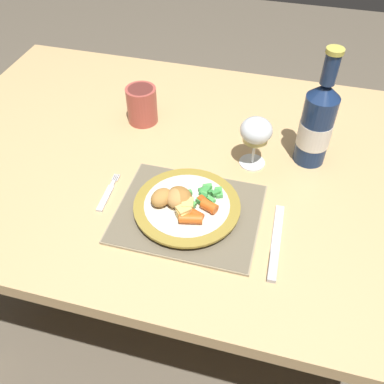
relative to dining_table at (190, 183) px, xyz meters
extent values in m
plane|color=brown|center=(0.00, 0.00, -0.65)|extent=(6.00, 6.00, 0.00)
cube|color=tan|center=(0.00, 0.00, 0.07)|extent=(1.37, 0.90, 0.04)
cube|color=tan|center=(-0.63, 0.39, -0.30)|extent=(0.06, 0.06, 0.70)
cube|color=gray|center=(0.04, -0.18, 0.09)|extent=(0.31, 0.25, 0.01)
cube|color=#6B604A|center=(0.04, -0.18, 0.09)|extent=(0.30, 0.25, 0.00)
cylinder|color=silver|center=(0.04, -0.18, 0.10)|extent=(0.19, 0.19, 0.01)
cylinder|color=olive|center=(0.04, -0.18, 0.11)|extent=(0.23, 0.23, 0.01)
cylinder|color=silver|center=(0.04, -0.18, 0.11)|extent=(0.19, 0.19, 0.00)
ellipsoid|color=#A87033|center=(0.03, -0.18, 0.13)|extent=(0.08, 0.08, 0.04)
ellipsoid|color=#B77F3D|center=(-0.01, -0.19, 0.13)|extent=(0.06, 0.06, 0.03)
ellipsoid|color=tan|center=(0.02, -0.18, 0.13)|extent=(0.05, 0.06, 0.04)
cube|color=#338438|center=(0.07, -0.13, 0.12)|extent=(0.03, 0.02, 0.01)
cube|color=green|center=(0.07, -0.14, 0.12)|extent=(0.02, 0.03, 0.01)
cube|color=green|center=(0.09, -0.14, 0.13)|extent=(0.02, 0.02, 0.01)
cube|color=#4CA84C|center=(0.04, -0.16, 0.12)|extent=(0.02, 0.02, 0.01)
cube|color=#338438|center=(0.08, -0.13, 0.12)|extent=(0.02, 0.01, 0.01)
cube|color=green|center=(0.09, -0.18, 0.12)|extent=(0.03, 0.02, 0.01)
cube|color=#338438|center=(0.07, -0.16, 0.12)|extent=(0.02, 0.03, 0.01)
cube|color=#4CA84C|center=(0.05, -0.19, 0.13)|extent=(0.03, 0.02, 0.01)
cube|color=#4CA84C|center=(0.07, -0.12, 0.12)|extent=(0.02, 0.02, 0.01)
cube|color=#338438|center=(0.07, -0.16, 0.12)|extent=(0.02, 0.02, 0.01)
cube|color=#4CA84C|center=(0.10, -0.13, 0.12)|extent=(0.02, 0.03, 0.01)
cube|color=#4CA84C|center=(0.07, -0.15, 0.12)|extent=(0.02, 0.02, 0.01)
cube|color=#4CA84C|center=(0.09, -0.16, 0.12)|extent=(0.02, 0.02, 0.01)
cylinder|color=#CC5119|center=(0.07, -0.21, 0.12)|extent=(0.04, 0.03, 0.02)
cylinder|color=#CC5119|center=(0.08, -0.18, 0.12)|extent=(0.05, 0.04, 0.02)
cylinder|color=orange|center=(0.09, -0.18, 0.12)|extent=(0.04, 0.03, 0.02)
cylinder|color=orange|center=(0.06, -0.23, 0.12)|extent=(0.05, 0.03, 0.02)
cube|color=silver|center=(-0.15, -0.19, 0.09)|extent=(0.02, 0.08, 0.01)
cube|color=silver|center=(-0.15, -0.14, 0.09)|extent=(0.01, 0.02, 0.01)
cube|color=silver|center=(-0.15, -0.12, 0.09)|extent=(0.00, 0.02, 0.00)
cube|color=silver|center=(-0.15, -0.12, 0.09)|extent=(0.00, 0.02, 0.00)
cube|color=silver|center=(-0.15, -0.12, 0.09)|extent=(0.00, 0.02, 0.00)
cube|color=silver|center=(-0.16, -0.12, 0.09)|extent=(0.00, 0.02, 0.00)
cube|color=silver|center=(0.24, -0.18, 0.09)|extent=(0.02, 0.13, 0.00)
cube|color=#B2B2B7|center=(0.24, -0.28, 0.09)|extent=(0.02, 0.07, 0.01)
cylinder|color=silver|center=(0.15, 0.02, 0.09)|extent=(0.06, 0.06, 0.00)
cylinder|color=silver|center=(0.15, 0.02, 0.12)|extent=(0.01, 0.01, 0.07)
ellipsoid|color=silver|center=(0.15, 0.02, 0.19)|extent=(0.08, 0.08, 0.06)
cylinder|color=#E0D684|center=(0.15, 0.02, 0.17)|extent=(0.06, 0.06, 0.03)
cylinder|color=navy|center=(0.28, 0.07, 0.18)|extent=(0.08, 0.08, 0.18)
cone|color=navy|center=(0.28, 0.07, 0.28)|extent=(0.08, 0.08, 0.03)
cylinder|color=navy|center=(0.28, 0.07, 0.33)|extent=(0.03, 0.03, 0.07)
cylinder|color=#BFB74C|center=(0.28, 0.07, 0.37)|extent=(0.04, 0.04, 0.01)
cylinder|color=white|center=(0.28, 0.07, 0.17)|extent=(0.08, 0.08, 0.06)
cube|color=gold|center=(0.04, -0.22, 0.12)|extent=(0.03, 0.03, 0.02)
cube|color=#E5BC66|center=(0.04, -0.21, 0.13)|extent=(0.04, 0.04, 0.03)
cube|color=#E5BC66|center=(0.05, -0.20, 0.13)|extent=(0.03, 0.03, 0.03)
cube|color=#E5BC66|center=(0.05, -0.21, 0.12)|extent=(0.03, 0.03, 0.02)
cube|color=#E5BC66|center=(0.04, -0.22, 0.12)|extent=(0.03, 0.03, 0.02)
cylinder|color=#B24C42|center=(-0.17, 0.12, 0.14)|extent=(0.08, 0.08, 0.10)
cylinder|color=maroon|center=(-0.17, 0.12, 0.18)|extent=(0.07, 0.07, 0.01)
camera|label=1|loc=(0.21, -0.78, 0.78)|focal=40.00mm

